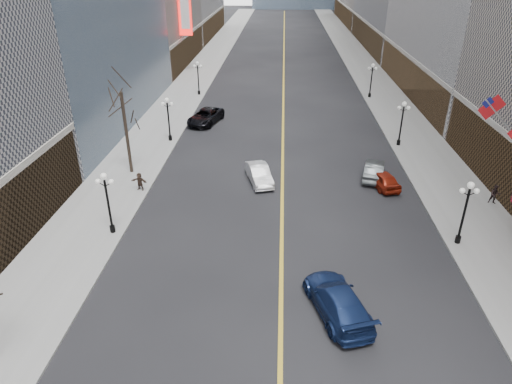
# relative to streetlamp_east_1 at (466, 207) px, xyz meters

# --- Properties ---
(sidewalk_east) EXTENTS (6.00, 230.00, 0.15)m
(sidewalk_east) POSITION_rel_streetlamp_east_1_xyz_m (2.20, 40.00, -2.83)
(sidewalk_east) COLOR gray
(sidewalk_east) RESTS_ON ground
(sidewalk_west) EXTENTS (6.00, 230.00, 0.15)m
(sidewalk_west) POSITION_rel_streetlamp_east_1_xyz_m (-25.80, 40.00, -2.83)
(sidewalk_west) COLOR gray
(sidewalk_west) RESTS_ON ground
(lane_line) EXTENTS (0.25, 200.00, 0.02)m
(lane_line) POSITION_rel_streetlamp_east_1_xyz_m (-11.80, 50.00, -2.89)
(lane_line) COLOR gold
(lane_line) RESTS_ON ground
(streetlamp_east_1) EXTENTS (1.26, 0.44, 4.52)m
(streetlamp_east_1) POSITION_rel_streetlamp_east_1_xyz_m (0.00, 0.00, 0.00)
(streetlamp_east_1) COLOR black
(streetlamp_east_1) RESTS_ON sidewalk_east
(streetlamp_east_2) EXTENTS (1.26, 0.44, 4.52)m
(streetlamp_east_2) POSITION_rel_streetlamp_east_1_xyz_m (0.00, 18.00, 0.00)
(streetlamp_east_2) COLOR black
(streetlamp_east_2) RESTS_ON sidewalk_east
(streetlamp_east_3) EXTENTS (1.26, 0.44, 4.52)m
(streetlamp_east_3) POSITION_rel_streetlamp_east_1_xyz_m (0.00, 36.00, 0.00)
(streetlamp_east_3) COLOR black
(streetlamp_east_3) RESTS_ON sidewalk_east
(streetlamp_west_1) EXTENTS (1.26, 0.44, 4.52)m
(streetlamp_west_1) POSITION_rel_streetlamp_east_1_xyz_m (-23.60, 0.00, 0.00)
(streetlamp_west_1) COLOR black
(streetlamp_west_1) RESTS_ON sidewalk_west
(streetlamp_west_2) EXTENTS (1.26, 0.44, 4.52)m
(streetlamp_west_2) POSITION_rel_streetlamp_east_1_xyz_m (-23.60, 18.00, 0.00)
(streetlamp_west_2) COLOR black
(streetlamp_west_2) RESTS_ON sidewalk_west
(streetlamp_west_3) EXTENTS (1.26, 0.44, 4.52)m
(streetlamp_west_3) POSITION_rel_streetlamp_east_1_xyz_m (-23.60, 36.00, 0.00)
(streetlamp_west_3) COLOR black
(streetlamp_west_3) RESTS_ON sidewalk_west
(flag_5) EXTENTS (2.87, 0.12, 2.87)m
(flag_5) POSITION_rel_streetlamp_east_1_xyz_m (3.51, 7.00, 4.39)
(flag_5) COLOR #B2B2B7
(flag_5) RESTS_ON ground
(tree_west_far) EXTENTS (3.60, 3.60, 7.92)m
(tree_west_far) POSITION_rel_streetlamp_east_1_xyz_m (-25.30, 10.00, 3.34)
(tree_west_far) COLOR #2D231C
(tree_west_far) RESTS_ON sidewalk_west
(car_nb_mid) EXTENTS (2.78, 4.80, 1.50)m
(car_nb_mid) POSITION_rel_streetlamp_east_1_xyz_m (-13.80, 8.82, -2.15)
(car_nb_mid) COLOR silver
(car_nb_mid) RESTS_ON ground
(car_nb_far) EXTENTS (4.14, 6.38, 1.63)m
(car_nb_far) POSITION_rel_streetlamp_east_1_xyz_m (-20.80, 24.10, -2.08)
(car_nb_far) COLOR black
(car_nb_far) RESTS_ON ground
(car_sb_near) EXTENTS (3.98, 6.19, 1.67)m
(car_sb_near) POSITION_rel_streetlamp_east_1_xyz_m (-8.78, -7.15, -2.07)
(car_sb_near) COLOR navy
(car_sb_near) RESTS_ON ground
(car_sb_mid) EXTENTS (2.85, 4.46, 1.41)m
(car_sb_mid) POSITION_rel_streetlamp_east_1_xyz_m (-3.47, 8.54, -2.20)
(car_sb_mid) COLOR maroon
(car_sb_mid) RESTS_ON ground
(car_sb_far) EXTENTS (2.64, 4.79, 1.50)m
(car_sb_far) POSITION_rel_streetlamp_east_1_xyz_m (-3.86, 10.16, -2.15)
(car_sb_far) COLOR #484E4F
(car_sb_far) RESTS_ON ground
(ped_east_walk) EXTENTS (0.82, 0.55, 1.54)m
(ped_east_walk) POSITION_rel_streetlamp_east_1_xyz_m (4.60, 5.75, -1.98)
(ped_east_walk) COLOR black
(ped_east_walk) RESTS_ON sidewalk_east
(ped_west_far) EXTENTS (1.45, 0.69, 1.51)m
(ped_west_far) POSITION_rel_streetlamp_east_1_xyz_m (-23.50, 6.52, -2.00)
(ped_west_far) COLOR #32241B
(ped_west_far) RESTS_ON sidewalk_west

